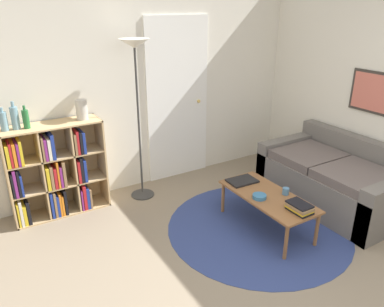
{
  "coord_description": "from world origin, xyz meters",
  "views": [
    {
      "loc": [
        -1.88,
        -1.33,
        2.21
      ],
      "look_at": [
        -0.14,
        1.53,
        0.85
      ],
      "focal_mm": 35.0,
      "sensor_mm": 36.0,
      "label": 1
    }
  ],
  "objects_px": {
    "bowl": "(259,197)",
    "bottle_right": "(26,119)",
    "cup": "(286,191)",
    "bookshelf": "(54,172)",
    "bottle_middle": "(15,118)",
    "vase_on_shelf": "(82,110)",
    "floor_lamp": "(135,66)",
    "coffee_table": "(268,198)",
    "bottle_left": "(4,121)",
    "couch": "(336,179)",
    "laptop": "(242,181)"
  },
  "relations": [
    {
      "from": "couch",
      "to": "bowl",
      "type": "distance_m",
      "value": 1.2
    },
    {
      "from": "bookshelf",
      "to": "vase_on_shelf",
      "type": "bearing_deg",
      "value": 0.01
    },
    {
      "from": "coffee_table",
      "to": "vase_on_shelf",
      "type": "xyz_separation_m",
      "value": [
        -1.41,
        1.45,
        0.8
      ]
    },
    {
      "from": "floor_lamp",
      "to": "cup",
      "type": "distance_m",
      "value": 2.07
    },
    {
      "from": "vase_on_shelf",
      "to": "couch",
      "type": "bearing_deg",
      "value": -29.94
    },
    {
      "from": "laptop",
      "to": "bowl",
      "type": "xyz_separation_m",
      "value": [
        -0.09,
        -0.39,
        0.01
      ]
    },
    {
      "from": "coffee_table",
      "to": "cup",
      "type": "distance_m",
      "value": 0.2
    },
    {
      "from": "couch",
      "to": "laptop",
      "type": "xyz_separation_m",
      "value": [
        -1.11,
        0.36,
        0.11
      ]
    },
    {
      "from": "cup",
      "to": "bottle_right",
      "type": "bearing_deg",
      "value": 144.75
    },
    {
      "from": "bookshelf",
      "to": "bottle_middle",
      "type": "distance_m",
      "value": 0.71
    },
    {
      "from": "couch",
      "to": "bottle_right",
      "type": "xyz_separation_m",
      "value": [
        -3.05,
        1.41,
        0.85
      ]
    },
    {
      "from": "bottle_middle",
      "to": "bottle_right",
      "type": "height_order",
      "value": "bottle_middle"
    },
    {
      "from": "bottle_left",
      "to": "bottle_middle",
      "type": "xyz_separation_m",
      "value": [
        0.1,
        -0.0,
        0.02
      ]
    },
    {
      "from": "bowl",
      "to": "bottle_right",
      "type": "relative_size",
      "value": 0.6
    },
    {
      "from": "laptop",
      "to": "bottle_middle",
      "type": "xyz_separation_m",
      "value": [
        -2.03,
        1.08,
        0.76
      ]
    },
    {
      "from": "bookshelf",
      "to": "coffee_table",
      "type": "distance_m",
      "value": 2.3
    },
    {
      "from": "couch",
      "to": "bottle_middle",
      "type": "bearing_deg",
      "value": 155.43
    },
    {
      "from": "floor_lamp",
      "to": "bowl",
      "type": "bearing_deg",
      "value": -62.36
    },
    {
      "from": "coffee_table",
      "to": "bowl",
      "type": "bearing_deg",
      "value": -176.88
    },
    {
      "from": "bookshelf",
      "to": "bottle_right",
      "type": "relative_size",
      "value": 4.42
    },
    {
      "from": "bowl",
      "to": "floor_lamp",
      "type": "bearing_deg",
      "value": 117.64
    },
    {
      "from": "floor_lamp",
      "to": "couch",
      "type": "xyz_separation_m",
      "value": [
        1.89,
        -1.31,
        -1.29
      ]
    },
    {
      "from": "bottle_middle",
      "to": "bookshelf",
      "type": "bearing_deg",
      "value": -1.18
    },
    {
      "from": "cup",
      "to": "bottle_right",
      "type": "xyz_separation_m",
      "value": [
        -2.14,
        1.51,
        0.71
      ]
    },
    {
      "from": "laptop",
      "to": "vase_on_shelf",
      "type": "height_order",
      "value": "vase_on_shelf"
    },
    {
      "from": "bottle_left",
      "to": "vase_on_shelf",
      "type": "distance_m",
      "value": 0.76
    },
    {
      "from": "floor_lamp",
      "to": "vase_on_shelf",
      "type": "relative_size",
      "value": 8.65
    },
    {
      "from": "bowl",
      "to": "bottle_middle",
      "type": "distance_m",
      "value": 2.55
    },
    {
      "from": "coffee_table",
      "to": "cup",
      "type": "relative_size",
      "value": 14.75
    },
    {
      "from": "coffee_table",
      "to": "vase_on_shelf",
      "type": "height_order",
      "value": "vase_on_shelf"
    },
    {
      "from": "coffee_table",
      "to": "bottle_right",
      "type": "xyz_separation_m",
      "value": [
        -1.97,
        1.43,
        0.79
      ]
    },
    {
      "from": "couch",
      "to": "vase_on_shelf",
      "type": "distance_m",
      "value": 3.0
    },
    {
      "from": "bowl",
      "to": "vase_on_shelf",
      "type": "distance_m",
      "value": 2.08
    },
    {
      "from": "couch",
      "to": "coffee_table",
      "type": "distance_m",
      "value": 1.08
    },
    {
      "from": "floor_lamp",
      "to": "coffee_table",
      "type": "distance_m",
      "value": 1.98
    },
    {
      "from": "laptop",
      "to": "bottle_right",
      "type": "height_order",
      "value": "bottle_right"
    },
    {
      "from": "floor_lamp",
      "to": "bottle_middle",
      "type": "xyz_separation_m",
      "value": [
        -1.25,
        0.13,
        -0.42
      ]
    },
    {
      "from": "cup",
      "to": "bottle_middle",
      "type": "xyz_separation_m",
      "value": [
        -2.23,
        1.54,
        0.73
      ]
    },
    {
      "from": "laptop",
      "to": "couch",
      "type": "bearing_deg",
      "value": -18.1
    },
    {
      "from": "bottle_right",
      "to": "bottle_middle",
      "type": "bearing_deg",
      "value": 164.63
    },
    {
      "from": "floor_lamp",
      "to": "couch",
      "type": "bearing_deg",
      "value": -34.61
    },
    {
      "from": "floor_lamp",
      "to": "vase_on_shelf",
      "type": "height_order",
      "value": "floor_lamp"
    },
    {
      "from": "bookshelf",
      "to": "couch",
      "type": "xyz_separation_m",
      "value": [
        2.86,
        -1.43,
        -0.22
      ]
    },
    {
      "from": "bookshelf",
      "to": "floor_lamp",
      "type": "relative_size",
      "value": 0.56
    },
    {
      "from": "floor_lamp",
      "to": "laptop",
      "type": "distance_m",
      "value": 1.7
    },
    {
      "from": "vase_on_shelf",
      "to": "bottle_left",
      "type": "bearing_deg",
      "value": 179.27
    },
    {
      "from": "bowl",
      "to": "coffee_table",
      "type": "bearing_deg",
      "value": 3.12
    },
    {
      "from": "cup",
      "to": "bottle_left",
      "type": "bearing_deg",
      "value": 146.6
    },
    {
      "from": "bottle_middle",
      "to": "vase_on_shelf",
      "type": "height_order",
      "value": "bottle_middle"
    },
    {
      "from": "couch",
      "to": "cup",
      "type": "height_order",
      "value": "couch"
    }
  ]
}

